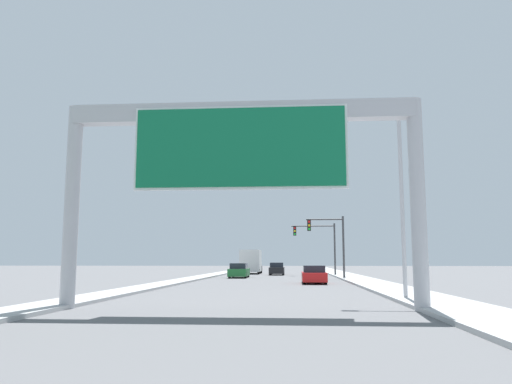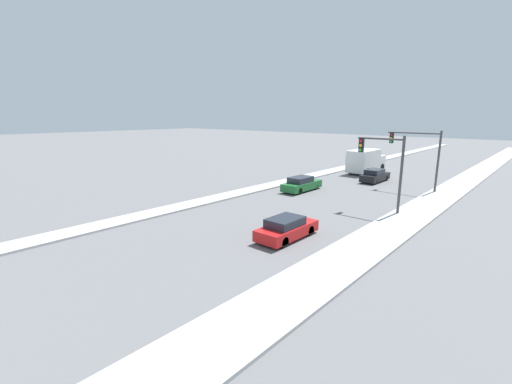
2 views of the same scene
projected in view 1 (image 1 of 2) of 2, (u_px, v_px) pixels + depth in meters
name	position (u px, v px, depth m)	size (l,w,h in m)	color
sidewalk_right	(342.00, 274.00, 58.91)	(3.00, 120.00, 0.15)	#AEAEAE
median_strip_left	(217.00, 274.00, 60.00)	(2.00, 120.00, 0.15)	#AEAEAE
sign_gantry	(240.00, 152.00, 18.62)	(13.45, 0.73, 7.69)	#B2B2B7
car_far_right	(277.00, 269.00, 59.30)	(1.75, 4.51, 1.46)	black
car_far_center	(239.00, 271.00, 50.11)	(1.79, 4.78, 1.45)	#1E662D
car_mid_left	(314.00, 275.00, 37.83)	(1.80, 4.34, 1.36)	red
truck_box_primary	(251.00, 262.00, 64.86)	(2.47, 7.14, 3.05)	white
traffic_light_near_intersection	(331.00, 237.00, 47.73)	(3.63, 0.32, 5.95)	#3D3D3F
traffic_light_mid_block	(320.00, 240.00, 57.67)	(5.08, 0.32, 5.98)	#3D3D3F
street_lamp_right	(393.00, 179.00, 22.60)	(2.89, 0.28, 9.15)	#B2B2B7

